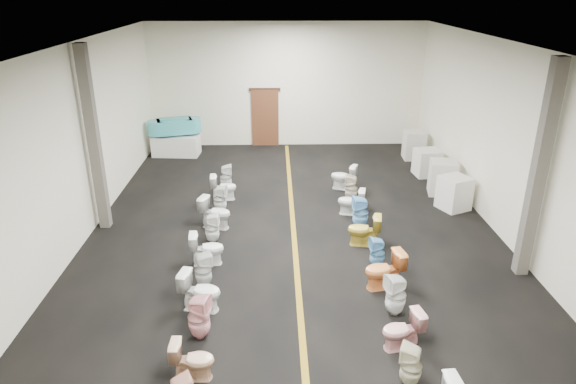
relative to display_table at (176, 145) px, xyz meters
name	(u,v)px	position (x,y,z in m)	size (l,w,h in m)	color
floor	(294,242)	(3.97, -6.81, -0.36)	(16.00, 16.00, 0.00)	black
ceiling	(295,47)	(3.97, -6.81, 4.14)	(16.00, 16.00, 0.00)	black
wall_back	(287,85)	(3.97, 1.19, 1.89)	(10.00, 10.00, 0.00)	#E9E6C7
wall_left	(68,153)	(-1.03, -6.81, 1.89)	(16.00, 16.00, 0.00)	#E9E6C7
wall_right	(517,150)	(8.97, -6.81, 1.89)	(16.00, 16.00, 0.00)	#E9E6C7
aisle_stripe	(294,242)	(3.97, -6.81, -0.36)	(0.12, 15.60, 0.01)	#866313
back_door	(265,118)	(3.17, 1.13, 0.69)	(1.00, 0.10, 2.10)	#562D19
door_frame	(265,89)	(3.17, 1.14, 1.76)	(1.15, 0.08, 0.10)	#331C11
column_left	(94,140)	(-0.78, -5.81, 1.89)	(0.25, 0.25, 4.50)	#59544C
column_right	(538,173)	(8.72, -8.31, 1.89)	(0.25, 0.25, 4.50)	#59544C
display_table	(176,145)	(0.00, 0.00, 0.00)	(1.61, 0.81, 0.72)	white
bathtub	(175,126)	(0.00, 0.00, 0.71)	(1.81, 1.01, 0.55)	teal
appliance_crate_a	(454,193)	(8.37, -4.96, 0.10)	(0.71, 0.71, 0.91)	silver
appliance_crate_b	(442,177)	(8.37, -3.87, 0.14)	(0.72, 0.72, 0.99)	silver
appliance_crate_c	(427,163)	(8.37, -2.32, 0.06)	(0.74, 0.74, 0.84)	silver
appliance_crate_d	(414,145)	(8.37, -0.63, 0.13)	(0.68, 0.68, 0.98)	beige
toilet_left_2	(193,360)	(2.23, -11.31, -0.02)	(0.38, 0.66, 0.68)	#DEAD88
toilet_left_3	(199,317)	(2.20, -10.33, 0.06)	(0.38, 0.39, 0.84)	#F3ADB1
toilet_left_4	(201,291)	(2.11, -9.49, 0.03)	(0.44, 0.77, 0.78)	white
toilet_left_5	(203,270)	(2.06, -8.70, 0.02)	(0.34, 0.35, 0.75)	silver
toilet_left_6	(207,249)	(2.03, -7.79, 0.01)	(0.41, 0.73, 0.74)	white
toilet_left_7	(212,228)	(2.03, -6.79, 0.01)	(0.33, 0.34, 0.74)	white
toilet_left_8	(215,213)	(2.02, -5.97, 0.04)	(0.45, 0.79, 0.80)	silver
toilet_left_9	(220,199)	(2.05, -5.06, 0.02)	(0.34, 0.35, 0.76)	silver
toilet_left_10	(223,187)	(2.06, -4.15, 0.01)	(0.41, 0.72, 0.73)	white
toilet_left_11	(226,177)	(2.06, -3.39, 0.03)	(0.35, 0.35, 0.77)	white
toilet_right_2	(411,366)	(5.55, -11.56, 0.01)	(0.33, 0.33, 0.73)	beige
toilet_right_3	(402,330)	(5.62, -10.69, -0.01)	(0.39, 0.69, 0.70)	#EBA7A8
toilet_right_4	(396,295)	(5.72, -9.74, 0.06)	(0.37, 0.38, 0.83)	white
toilet_right_5	(384,270)	(5.68, -8.84, 0.04)	(0.45, 0.79, 0.80)	#EF8C43
toilet_right_6	(377,253)	(5.70, -8.05, 0.00)	(0.32, 0.33, 0.71)	#6AAFDB
toilet_right_7	(364,230)	(5.58, -7.01, 0.03)	(0.43, 0.76, 0.77)	gold
toilet_right_8	(360,213)	(5.63, -6.14, 0.07)	(0.39, 0.40, 0.86)	#7DBFF3
toilet_right_9	(351,202)	(5.53, -5.27, 0.00)	(0.40, 0.71, 0.72)	white
toilet_right_10	(352,188)	(5.66, -4.40, 0.04)	(0.36, 0.36, 0.79)	beige
toilet_right_11	(344,177)	(5.55, -3.47, 0.03)	(0.43, 0.76, 0.78)	white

